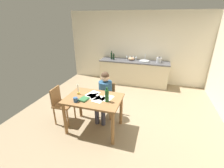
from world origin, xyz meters
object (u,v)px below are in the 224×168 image
person_seated (104,93)px  wine_glass_back_left (130,57)px  coffee_mug (76,100)px  bottle_vinegar (114,57)px  bottle_oil (112,56)px  chair_side_empty (61,103)px  dining_table (94,103)px  candlestick (78,91)px  stovetop_kettle (159,60)px  wine_glass_back_right (127,56)px  wine_glass_near_sink (136,57)px  wine_glass_by_kettle (134,57)px  wine_bottle_on_table (107,96)px  sink_unit (144,61)px  chair_at_table (107,98)px  mixing_bowl (131,59)px  book_magazine (84,99)px

person_seated → wine_glass_back_left: bearing=87.2°
wine_glass_back_left → coffee_mug: bearing=-98.0°
bottle_vinegar → bottle_oil: bearing=159.9°
chair_side_empty → dining_table: bearing=-2.4°
dining_table → candlestick: (-0.38, 0.06, 0.20)m
stovetop_kettle → wine_glass_back_right: stovetop_kettle is taller
dining_table → stovetop_kettle: bearing=66.6°
chair_side_empty → candlestick: bearing=3.4°
person_seated → wine_glass_near_sink: size_ratio=7.76×
wine_glass_by_kettle → wine_glass_near_sink: bearing=0.0°
chair_side_empty → wine_glass_near_sink: wine_glass_near_sink is taller
wine_bottle_on_table → wine_glass_by_kettle: wine_bottle_on_table is taller
bottle_vinegar → wine_glass_by_kettle: size_ratio=1.57×
candlestick → wine_glass_by_kettle: size_ratio=1.55×
dining_table → sink_unit: (0.76, 2.90, 0.26)m
chair_at_table → person_seated: 0.25m
wine_glass_by_kettle → wine_glass_back_left: same height
bottle_oil → wine_glass_back_left: 0.70m
dining_table → wine_glass_back_right: bearing=88.4°
stovetop_kettle → wine_bottle_on_table: bearing=-107.5°
chair_at_table → wine_glass_back_left: bearing=87.1°
wine_bottle_on_table → stovetop_kettle: bearing=72.5°
stovetop_kettle → wine_glass_by_kettle: size_ratio=1.43×
mixing_bowl → bottle_vinegar: bearing=-170.5°
book_magazine → wine_glass_back_left: wine_glass_back_left is taller
chair_side_empty → wine_glass_by_kettle: 3.27m
chair_at_table → wine_glass_near_sink: (0.36, 2.40, 0.54)m
wine_glass_by_kettle → mixing_bowl: bearing=-135.4°
dining_table → book_magazine: book_magazine is taller
person_seated → wine_glass_by_kettle: size_ratio=7.76×
dining_table → chair_side_empty: chair_side_empty is taller
wine_glass_near_sink → dining_table: bearing=-98.1°
chair_at_table → candlestick: 0.83m
coffee_mug → book_magazine: 0.18m
coffee_mug → wine_glass_near_sink: wine_glass_near_sink is taller
bottle_oil → wine_glass_back_right: 0.59m
wine_bottle_on_table → bottle_oil: (-0.81, 2.96, 0.11)m
chair_side_empty → candlestick: size_ratio=3.70×
bottle_oil → wine_glass_back_left: (0.68, 0.14, -0.02)m
sink_unit → stovetop_kettle: size_ratio=1.64×
dining_table → bottle_oil: size_ratio=3.80×
candlestick → book_magazine: candlestick is taller
chair_at_table → coffee_mug: bearing=-110.8°
coffee_mug → bottle_vinegar: bearing=92.2°
chair_side_empty → wine_bottle_on_table: bearing=-4.6°
wine_glass_by_kettle → chair_at_table: bearing=-96.1°
stovetop_kettle → wine_glass_back_right: 1.18m
sink_unit → bottle_vinegar: 1.15m
bottle_vinegar → wine_glass_back_left: bottle_vinegar is taller
candlestick → wine_glass_back_left: (0.58, 2.98, 0.15)m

